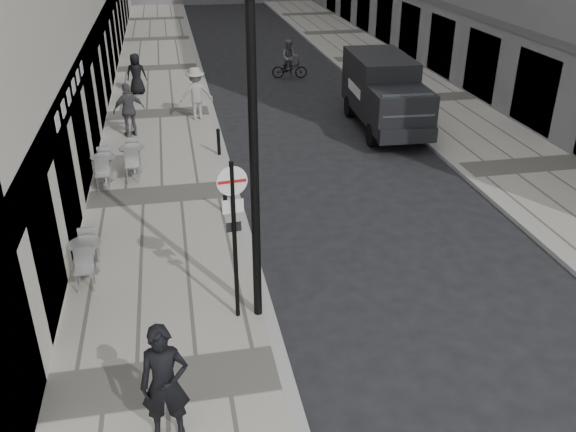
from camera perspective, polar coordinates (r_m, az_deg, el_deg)
name	(u,v)px	position (r m, az deg, el deg)	size (l,w,h in m)	color
sidewalk	(160,114)	(24.54, -11.88, 9.29)	(4.00, 60.00, 0.12)	gray
far_sidewalk	(426,99)	(26.69, 12.80, 10.62)	(4.00, 60.00, 0.12)	gray
walking_man	(165,384)	(9.31, -11.45, -15.16)	(0.72, 0.47, 1.97)	black
sign_post	(234,221)	(11.05, -5.10, -0.47)	(0.56, 0.12, 3.24)	black
lamppost	(254,146)	(10.52, -3.23, 6.55)	(0.28, 0.28, 6.27)	black
bollard_near	(225,198)	(15.86, -5.91, 1.64)	(0.11, 0.11, 0.82)	black
bollard_far	(219,142)	(19.78, -6.51, 6.85)	(0.11, 0.11, 0.82)	black
panel_van	(384,90)	(22.56, 8.99, 11.58)	(2.24, 5.42, 2.51)	black
cyclist	(290,63)	(29.55, 0.14, 14.09)	(1.72, 0.85, 1.78)	black
pedestrian_a	(129,110)	(21.90, -14.65, 9.58)	(1.09, 0.45, 1.86)	#4C4B50
pedestrian_b	(196,93)	(23.31, -8.60, 11.27)	(1.25, 0.72, 1.93)	#A29C95
pedestrian_c	(136,74)	(27.19, -14.01, 12.78)	(0.83, 0.54, 1.71)	black
cafe_table_near	(87,255)	(13.83, -18.32, -3.51)	(0.70, 1.57, 0.90)	#B7B7B9
cafe_table_mid	(104,167)	(18.42, -16.84, 4.45)	(0.70, 1.59, 0.90)	silver
cafe_table_far	(133,158)	(18.79, -14.33, 5.31)	(0.74, 1.68, 0.95)	#B5B4B7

